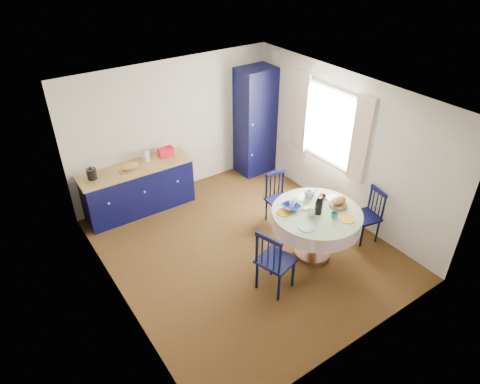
# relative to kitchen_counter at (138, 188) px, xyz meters

# --- Properties ---
(floor) EXTENTS (4.50, 4.50, 0.00)m
(floor) POSITION_rel_kitchen_counter_xyz_m (0.92, -1.96, -0.45)
(floor) COLOR black
(floor) RESTS_ON ground
(ceiling) EXTENTS (4.50, 4.50, 0.00)m
(ceiling) POSITION_rel_kitchen_counter_xyz_m (0.92, -1.96, 2.05)
(ceiling) COLOR white
(ceiling) RESTS_ON wall_back
(wall_back) EXTENTS (4.00, 0.02, 2.50)m
(wall_back) POSITION_rel_kitchen_counter_xyz_m (0.92, 0.29, 0.80)
(wall_back) COLOR silver
(wall_back) RESTS_ON floor
(wall_left) EXTENTS (0.02, 4.50, 2.50)m
(wall_left) POSITION_rel_kitchen_counter_xyz_m (-1.08, -1.96, 0.80)
(wall_left) COLOR silver
(wall_left) RESTS_ON floor
(wall_right) EXTENTS (0.02, 4.50, 2.50)m
(wall_right) POSITION_rel_kitchen_counter_xyz_m (2.92, -1.96, 0.80)
(wall_right) COLOR silver
(wall_right) RESTS_ON floor
(window) EXTENTS (0.10, 1.74, 1.45)m
(window) POSITION_rel_kitchen_counter_xyz_m (2.87, -1.66, 1.07)
(window) COLOR white
(window) RESTS_ON wall_right
(kitchen_counter) EXTENTS (1.97, 0.64, 1.12)m
(kitchen_counter) POSITION_rel_kitchen_counter_xyz_m (0.00, 0.00, 0.00)
(kitchen_counter) COLOR black
(kitchen_counter) RESTS_ON floor
(pantry_cabinet) EXTENTS (0.76, 0.56, 2.15)m
(pantry_cabinet) POSITION_rel_kitchen_counter_xyz_m (2.58, 0.03, 0.62)
(pantry_cabinet) COLOR black
(pantry_cabinet) RESTS_ON floor
(dining_table) EXTENTS (1.34, 1.34, 1.09)m
(dining_table) POSITION_rel_kitchen_counter_xyz_m (1.73, -2.67, 0.23)
(dining_table) COLOR brown
(dining_table) RESTS_ON floor
(chair_left) EXTENTS (0.55, 0.56, 1.03)m
(chair_left) POSITION_rel_kitchen_counter_xyz_m (0.74, -2.91, 0.07)
(chair_left) COLOR black
(chair_left) RESTS_ON floor
(chair_far) EXTENTS (0.44, 0.42, 0.92)m
(chair_far) POSITION_rel_kitchen_counter_xyz_m (1.82, -1.68, 0.01)
(chair_far) COLOR black
(chair_far) RESTS_ON floor
(chair_right) EXTENTS (0.45, 0.47, 0.90)m
(chair_right) POSITION_rel_kitchen_counter_xyz_m (2.70, -2.85, 0.00)
(chair_right) COLOR black
(chair_right) RESTS_ON floor
(mug_a) EXTENTS (0.12, 0.12, 0.09)m
(mug_a) POSITION_rel_kitchen_counter_xyz_m (1.57, -2.71, 0.41)
(mug_a) COLOR silver
(mug_a) RESTS_ON dining_table
(mug_b) EXTENTS (0.10, 0.10, 0.09)m
(mug_b) POSITION_rel_kitchen_counter_xyz_m (1.81, -2.94, 0.41)
(mug_b) COLOR #2D636A
(mug_b) RESTS_ON dining_table
(mug_c) EXTENTS (0.12, 0.12, 0.09)m
(mug_c) POSITION_rel_kitchen_counter_xyz_m (1.99, -2.49, 0.40)
(mug_c) COLOR black
(mug_c) RESTS_ON dining_table
(mug_d) EXTENTS (0.10, 0.10, 0.09)m
(mug_d) POSITION_rel_kitchen_counter_xyz_m (1.50, -2.37, 0.41)
(mug_d) COLOR silver
(mug_d) RESTS_ON dining_table
(cobalt_bowl) EXTENTS (0.26, 0.26, 0.07)m
(cobalt_bowl) POSITION_rel_kitchen_counter_xyz_m (1.45, -2.40, 0.39)
(cobalt_bowl) COLOR navy
(cobalt_bowl) RESTS_ON dining_table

